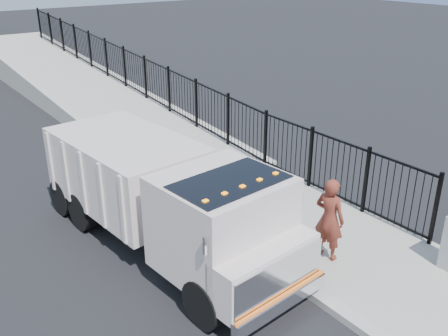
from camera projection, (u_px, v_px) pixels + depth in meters
ground at (261, 260)px, 11.47m from camera, size 120.00×120.00×0.00m
sidewalk at (386, 269)px, 11.01m from camera, size 3.55×12.00×0.12m
curb at (326, 302)px, 9.96m from camera, size 0.30×12.00×0.16m
ramp at (82, 97)px, 24.44m from camera, size 3.95×24.06×3.19m
iron_fence at (146, 91)px, 21.91m from camera, size 0.10×28.00×1.80m
truck at (166, 195)px, 11.29m from camera, size 3.05×7.66×2.56m
worker at (329, 219)px, 11.01m from camera, size 0.61×0.79×1.93m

